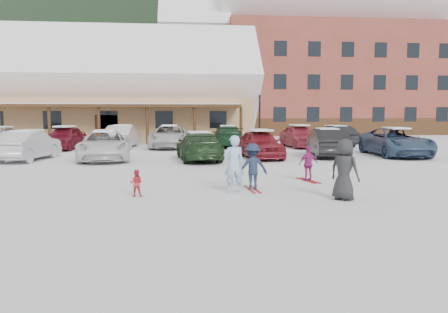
{
  "coord_description": "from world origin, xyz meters",
  "views": [
    {
      "loc": [
        -1.08,
        -12.85,
        2.41
      ],
      "look_at": [
        0.3,
        1.0,
        1.0
      ],
      "focal_mm": 35.0,
      "sensor_mm": 36.0,
      "label": 1
    }
  ],
  "objects": [
    {
      "name": "parked_car_12",
      "position": [
        7.05,
        16.49,
        0.78
      ],
      "size": [
        2.11,
        4.66,
        1.55
      ],
      "primitive_type": "imported",
      "rotation": [
        0.0,
        0.0,
        0.06
      ],
      "color": "#A52F44",
      "rests_on": "ground"
    },
    {
      "name": "parked_car_6",
      "position": [
        10.8,
        10.22,
        0.78
      ],
      "size": [
        2.97,
        5.75,
        1.55
      ],
      "primitive_type": "imported",
      "rotation": [
        0.0,
        0.0,
        -0.07
      ],
      "color": "#394F6F",
      "rests_on": "ground"
    },
    {
      "name": "parked_car_1",
      "position": [
        -8.73,
        9.92,
        0.75
      ],
      "size": [
        2.17,
        4.72,
        1.5
      ],
      "primitive_type": "imported",
      "rotation": [
        0.0,
        0.0,
        3.01
      ],
      "color": "silver",
      "rests_on": "ground"
    },
    {
      "name": "parked_car_9",
      "position": [
        -5.0,
        17.43,
        0.77
      ],
      "size": [
        1.95,
        4.78,
        1.54
      ],
      "primitive_type": "imported",
      "rotation": [
        0.0,
        0.0,
        3.07
      ],
      "color": "silver",
      "rests_on": "ground"
    },
    {
      "name": "bystander_dark",
      "position": [
        3.39,
        -1.36,
        0.85
      ],
      "size": [
        0.95,
        0.98,
        1.69
      ],
      "primitive_type": "imported",
      "rotation": [
        0.0,
        0.0,
        2.3
      ],
      "color": "#252528",
      "rests_on": "ground"
    },
    {
      "name": "parked_car_4",
      "position": [
        3.08,
        9.75,
        0.75
      ],
      "size": [
        2.2,
        4.55,
        1.5
      ],
      "primitive_type": "imported",
      "rotation": [
        0.0,
        0.0,
        0.1
      ],
      "color": "maroon",
      "rests_on": "ground"
    },
    {
      "name": "adult_skier",
      "position": [
        0.5,
        0.05,
        0.87
      ],
      "size": [
        0.67,
        0.47,
        1.73
      ],
      "primitive_type": "imported",
      "rotation": [
        0.0,
        0.0,
        3.23
      ],
      "color": "#9DBEE7",
      "rests_on": "ground"
    },
    {
      "name": "forested_hillside",
      "position": [
        0.0,
        85.0,
        19.0
      ],
      "size": [
        300.0,
        70.0,
        38.0
      ],
      "primitive_type": "cube",
      "color": "black",
      "rests_on": "ground"
    },
    {
      "name": "child_magenta",
      "position": [
        3.39,
        2.01,
        0.61
      ],
      "size": [
        0.76,
        0.44,
        1.23
      ],
      "primitive_type": "imported",
      "rotation": [
        0.0,
        0.0,
        3.35
      ],
      "color": "#9E236F",
      "rests_on": "ground"
    },
    {
      "name": "parked_car_5",
      "position": [
        6.83,
        10.12,
        0.77
      ],
      "size": [
        2.28,
        4.83,
        1.53
      ],
      "primitive_type": "imported",
      "rotation": [
        0.0,
        0.0,
        3.0
      ],
      "color": "black",
      "rests_on": "ground"
    },
    {
      "name": "skis_child_magenta",
      "position": [
        3.39,
        2.01,
        0.01
      ],
      "size": [
        0.48,
        1.41,
        0.03
      ],
      "primitive_type": "cube",
      "rotation": [
        0.0,
        0.0,
        3.35
      ],
      "color": "maroon",
      "rests_on": "ground"
    },
    {
      "name": "parked_car_7",
      "position": [
        -12.62,
        16.6,
        0.74
      ],
      "size": [
        2.2,
        5.15,
        1.48
      ],
      "primitive_type": "imported",
      "rotation": [
        0.0,
        0.0,
        3.17
      ],
      "color": "gray",
      "rests_on": "ground"
    },
    {
      "name": "skis_child_navy",
      "position": [
        1.15,
        0.48,
        0.01
      ],
      "size": [
        0.28,
        1.41,
        0.03
      ],
      "primitive_type": "cube",
      "rotation": [
        0.0,
        0.0,
        3.2
      ],
      "color": "maroon",
      "rests_on": "ground"
    },
    {
      "name": "toddler_red",
      "position": [
        -2.36,
        -0.28,
        0.39
      ],
      "size": [
        0.41,
        0.33,
        0.78
      ],
      "primitive_type": "imported",
      "rotation": [
        0.0,
        0.0,
        3.04
      ],
      "color": "red",
      "rests_on": "ground"
    },
    {
      "name": "parked_car_3",
      "position": [
        -0.16,
        9.03,
        0.71
      ],
      "size": [
        2.42,
        5.05,
        1.42
      ],
      "primitive_type": "imported",
      "rotation": [
        0.0,
        0.0,
        3.23
      ],
      "color": "#20391D",
      "rests_on": "ground"
    },
    {
      "name": "parked_car_10",
      "position": [
        -1.82,
        16.94,
        0.77
      ],
      "size": [
        2.78,
        5.64,
        1.54
      ],
      "primitive_type": "imported",
      "rotation": [
        0.0,
        0.0,
        -0.04
      ],
      "color": "silver",
      "rests_on": "ground"
    },
    {
      "name": "ground",
      "position": [
        0.0,
        0.0,
        0.0
      ],
      "size": [
        160.0,
        160.0,
        0.0
      ],
      "primitive_type": "plane",
      "color": "white",
      "rests_on": "ground"
    },
    {
      "name": "conifer_4",
      "position": [
        34.0,
        46.0,
        6.54
      ],
      "size": [
        5.06,
        5.06,
        11.73
      ],
      "color": "black",
      "rests_on": "ground"
    },
    {
      "name": "lamp_post",
      "position": [
        5.79,
        24.82,
        3.7
      ],
      "size": [
        0.5,
        0.25,
        6.59
      ],
      "color": "black",
      "rests_on": "ground"
    },
    {
      "name": "parked_car_8",
      "position": [
        -8.58,
        16.42,
        0.76
      ],
      "size": [
        2.2,
        4.6,
        1.52
      ],
      "primitive_type": "imported",
      "rotation": [
        0.0,
        0.0,
        -0.09
      ],
      "color": "maroon",
      "rests_on": "ground"
    },
    {
      "name": "parked_car_11",
      "position": [
        2.18,
        17.4,
        0.74
      ],
      "size": [
        2.33,
        5.19,
        1.48
      ],
      "primitive_type": "imported",
      "rotation": [
        0.0,
        0.0,
        3.09
      ],
      "color": "#173921",
      "rests_on": "ground"
    },
    {
      "name": "parked_car_13",
      "position": [
        10.0,
        17.51,
        0.73
      ],
      "size": [
        1.97,
        4.55,
        1.46
      ],
      "primitive_type": "imported",
      "rotation": [
        0.0,
        0.0,
        3.24
      ],
      "color": "black",
      "rests_on": "ground"
    },
    {
      "name": "child_navy",
      "position": [
        1.15,
        0.48,
        0.72
      ],
      "size": [
        0.96,
        0.59,
        1.45
      ],
      "primitive_type": "imported",
      "rotation": [
        0.0,
        0.0,
        3.2
      ],
      "color": "#1B253E",
      "rests_on": "ground"
    },
    {
      "name": "parked_car_2",
      "position": [
        -4.92,
        9.71,
        0.74
      ],
      "size": [
        3.07,
        5.6,
        1.49
      ],
      "primitive_type": "imported",
      "rotation": [
        0.0,
        0.0,
        0.12
      ],
      "color": "white",
      "rests_on": "ground"
    },
    {
      "name": "alpine_hotel",
      "position": [
        14.27,
        38.0,
        8.63
      ],
      "size": [
        31.48,
        14.01,
        21.48
      ],
      "color": "brown",
      "rests_on": "ground"
    },
    {
      "name": "conifer_3",
      "position": [
        6.0,
        44.0,
        5.12
      ],
      "size": [
        3.96,
        3.96,
        9.18
      ],
      "color": "black",
      "rests_on": "ground"
    },
    {
      "name": "day_lodge",
      "position": [
        -9.0,
        27.96,
        3.94
      ],
      "size": [
        29.12,
        12.5,
        10.38
      ],
      "color": "tan",
      "rests_on": "ground"
    }
  ]
}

